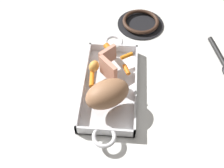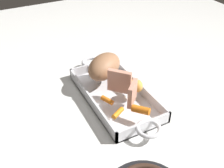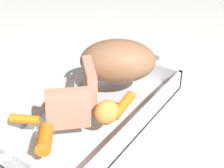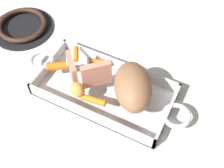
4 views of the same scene
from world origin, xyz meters
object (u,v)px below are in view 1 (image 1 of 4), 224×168
baby_carrot_short (126,70)px  serving_spoon (223,62)px  roast_slice_outer (108,70)px  roast_slice_thin (108,56)px  roasting_dish (110,87)px  baby_carrot_center_right (92,79)px  stove_burner_rear (141,23)px  potato_whole (94,66)px  pork_roast (107,94)px  baby_carrot_long (110,50)px  baby_carrot_northwest (127,56)px

baby_carrot_short → serving_spoon: (0.10, -0.37, -0.04)m
roast_slice_outer → roast_slice_thin: bearing=6.7°
roast_slice_thin → baby_carrot_short: 0.08m
roasting_dish → baby_carrot_center_right: size_ratio=7.32×
roasting_dish → stove_burner_rear: size_ratio=2.41×
roast_slice_thin → potato_whole: bearing=132.5°
roast_slice_outer → potato_whole: 0.06m
pork_roast → potato_whole: bearing=24.5°
roast_slice_thin → baby_carrot_center_right: 0.10m
pork_roast → baby_carrot_short: (0.13, -0.06, -0.03)m
stove_burner_rear → serving_spoon: 0.38m
pork_roast → baby_carrot_long: size_ratio=2.71×
baby_carrot_long → stove_burner_rear: (0.22, -0.12, -0.04)m
baby_carrot_center_right → serving_spoon: size_ratio=0.31×
baby_carrot_northwest → potato_whole: 0.14m
pork_roast → stove_burner_rear: bearing=-13.7°
serving_spoon → roast_slice_outer: bearing=-86.1°
roast_slice_thin → baby_carrot_northwest: roast_slice_thin is taller
roast_slice_thin → baby_carrot_center_right: roast_slice_thin is taller
roast_slice_outer → potato_whole: size_ratio=1.81×
roast_slice_thin → roast_slice_outer: (-0.07, -0.01, 0.00)m
baby_carrot_short → baby_carrot_northwest: bearing=1.6°
pork_roast → baby_carrot_center_right: pork_roast is taller
baby_carrot_long → potato_whole: 0.11m
roast_slice_thin → roast_slice_outer: bearing=-173.3°
pork_roast → stove_burner_rear: size_ratio=0.73×
roasting_dish → stove_burner_rear: (0.36, -0.11, -0.00)m
baby_carrot_center_right → stove_burner_rear: bearing=-25.1°
baby_carrot_northwest → baby_carrot_long: baby_carrot_long is taller
baby_carrot_center_right → potato_whole: 0.05m
roasting_dish → baby_carrot_short: baby_carrot_short is taller
baby_carrot_northwest → potato_whole: size_ratio=1.10×
baby_carrot_northwest → baby_carrot_center_right: size_ratio=0.73×
roast_slice_outer → potato_whole: roast_slice_outer is taller
baby_carrot_short → baby_carrot_center_right: size_ratio=0.65×
roast_slice_outer → baby_carrot_long: bearing=2.5°
roast_slice_thin → pork_roast: bearing=-175.3°
roasting_dish → baby_carrot_center_right: 0.07m
potato_whole → roasting_dish: bearing=-128.9°
baby_carrot_long → baby_carrot_center_right: size_ratio=0.82×
stove_burner_rear → serving_spoon: size_ratio=0.93×
baby_carrot_center_right → baby_carrot_short: bearing=-66.0°
roasting_dish → roast_slice_thin: roast_slice_thin is taller
roasting_dish → serving_spoon: roasting_dish is taller
baby_carrot_short → baby_carrot_northwest: size_ratio=0.90×
roasting_dish → potato_whole: bearing=51.1°
pork_roast → serving_spoon: bearing=-61.1°
roasting_dish → baby_carrot_center_right: baby_carrot_center_right is taller
baby_carrot_center_right → serving_spoon: (0.16, -0.49, -0.04)m
roasting_dish → baby_carrot_short: size_ratio=11.27×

